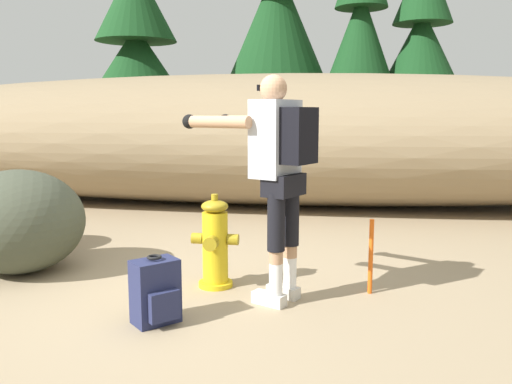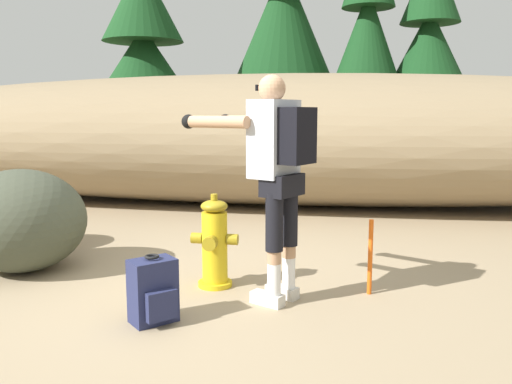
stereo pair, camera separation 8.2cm
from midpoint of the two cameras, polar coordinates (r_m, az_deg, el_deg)
The scene contains 12 objects.
ground_plane at distance 4.25m, azimuth -5.76°, elevation -11.29°, with size 56.00×56.00×0.04m, color #998466.
dirt_embankment at distance 8.30m, azimuth 2.09°, elevation 5.71°, with size 17.76×3.20×2.01m, color #897556.
fire_hydrant at distance 4.35m, azimuth -3.97°, elevation -5.65°, with size 0.39×0.34×0.77m.
utility_worker at distance 3.88m, azimuth 2.62°, elevation 3.44°, with size 1.04×0.79×1.69m.
spare_backpack at distance 3.71m, azimuth -10.40°, elevation -10.53°, with size 0.36×0.36×0.47m.
boulder_large at distance 5.17m, azimuth -23.61°, elevation -2.83°, with size 1.14×1.06×0.93m, color #404535.
boulder_mid at distance 6.09m, azimuth -22.92°, elevation -2.97°, with size 0.80×0.79×0.55m, color #4C3F2F.
pine_tree_far_left at distance 13.02m, azimuth -11.87°, elevation 14.23°, with size 2.90×2.90×4.88m.
pine_tree_left at distance 14.27m, azimuth 3.21°, elevation 19.45°, with size 2.97×2.97×7.46m.
pine_tree_center at distance 13.38m, azimuth 12.16°, elevation 17.28°, with size 1.93×1.93×6.08m.
pine_tree_right at distance 13.78m, azimuth 18.37°, elevation 15.59°, with size 2.17×2.17×5.34m.
survey_stake at distance 4.27m, azimuth 12.78°, elevation -6.88°, with size 0.04×0.04×0.60m, color #E55914.
Camera 2 is at (1.11, -3.85, 1.42)m, focal length 37.03 mm.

